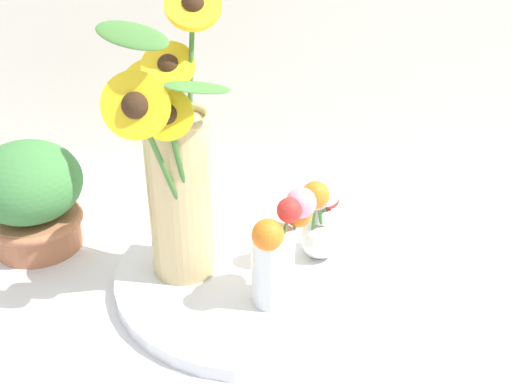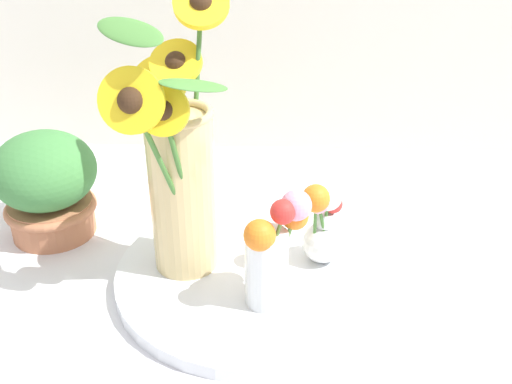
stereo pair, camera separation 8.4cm
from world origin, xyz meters
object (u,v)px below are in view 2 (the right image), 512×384
at_px(vase_bulb_right, 323,224).
at_px(potted_plant, 47,184).
at_px(serving_tray, 256,274).
at_px(mason_jar_sunflowers, 179,168).
at_px(vase_small_center, 273,249).

relative_size(vase_bulb_right, potted_plant, 0.80).
bearing_deg(serving_tray, potted_plant, 161.26).
height_order(mason_jar_sunflowers, vase_bulb_right, mason_jar_sunflowers).
relative_size(serving_tray, potted_plant, 2.31).
height_order(vase_small_center, vase_bulb_right, vase_small_center).
relative_size(vase_small_center, vase_bulb_right, 1.14).
relative_size(mason_jar_sunflowers, vase_bulb_right, 2.78).
distance_m(vase_bulb_right, potted_plant, 0.46).
relative_size(mason_jar_sunflowers, vase_small_center, 2.43).
xyz_separation_m(mason_jar_sunflowers, potted_plant, (-0.24, 0.11, -0.09)).
xyz_separation_m(serving_tray, mason_jar_sunflowers, (-0.11, 0.01, 0.17)).
distance_m(vase_small_center, potted_plant, 0.42).
bearing_deg(vase_small_center, mason_jar_sunflowers, 147.48).
bearing_deg(potted_plant, serving_tray, -18.74).
bearing_deg(mason_jar_sunflowers, vase_bulb_right, 1.16).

